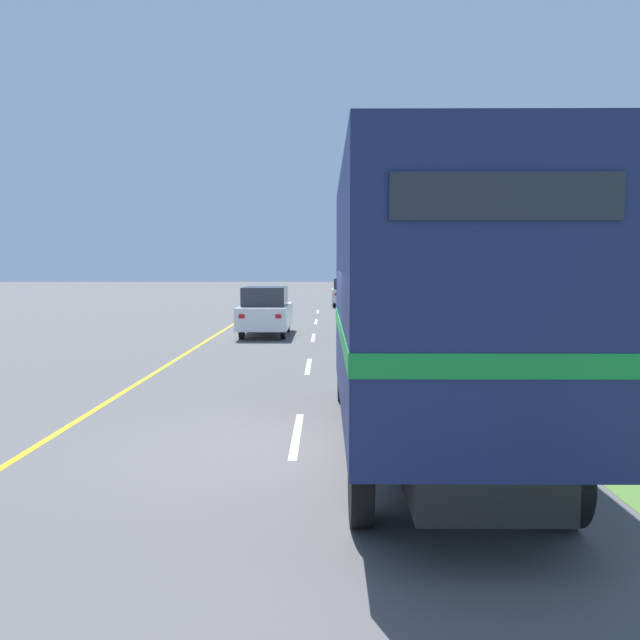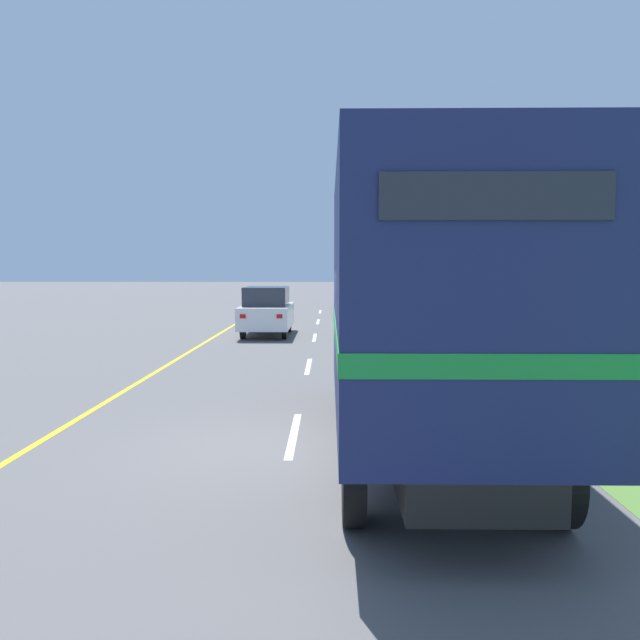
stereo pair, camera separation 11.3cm
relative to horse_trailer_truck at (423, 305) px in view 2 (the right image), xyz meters
The scene contains 14 objects.
ground_plane 2.75m from the horse_trailer_truck, behind, with size 200.00×200.00×0.00m, color #5B5959.
edge_line_yellow 15.77m from the horse_trailer_truck, 110.58° to the left, with size 0.12×55.94×0.01m, color yellow.
centre_dash_near 2.91m from the horse_trailer_truck, 150.29° to the left, with size 0.12×2.60×0.01m, color white.
centre_dash_mid_a 8.10m from the horse_trailer_truck, 103.25° to the left, with size 0.12×2.60×0.01m, color white.
centre_dash_mid_b 14.48m from the horse_trailer_truck, 97.20° to the left, with size 0.12×2.60×0.01m, color white.
centre_dash_far 21.00m from the horse_trailer_truck, 94.93° to the left, with size 0.12×2.60×0.01m, color white.
centre_dash_farthest 27.56m from the horse_trailer_truck, 93.75° to the left, with size 0.12×2.60×0.01m, color white.
horse_trailer_truck is the anchor object (origin of this frame).
lead_car_white 15.40m from the horse_trailer_truck, 103.55° to the left, with size 1.80×4.13×1.83m.
lead_car_silver_ahead 32.58m from the horse_trailer_truck, 90.07° to the left, with size 1.80×4.35×1.82m.
highway_sign 8.18m from the horse_trailer_truck, 55.78° to the left, with size 1.84×0.09×3.12m.
roadside_tree_near 14.15m from the horse_trailer_truck, 64.39° to the left, with size 3.64×3.64×5.56m.
roadside_tree_mid 22.98m from the horse_trailer_truck, 70.31° to the left, with size 4.78×4.78×6.07m.
delineator_post 3.93m from the horse_trailer_truck, 41.93° to the left, with size 0.08×0.08×0.95m.
Camera 2 is at (0.55, -8.64, 2.55)m, focal length 35.00 mm.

